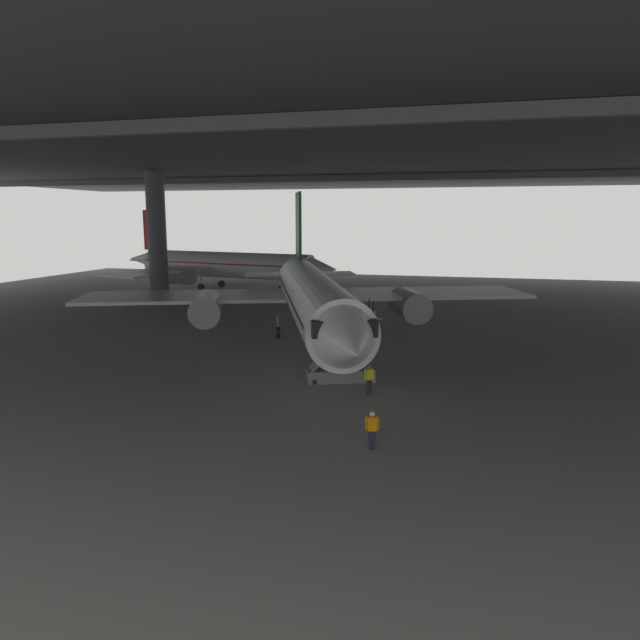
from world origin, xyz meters
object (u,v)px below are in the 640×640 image
at_px(boarding_stairs, 341,368).
at_px(crew_worker_near_nose, 372,428).
at_px(baggage_tug, 366,313).
at_px(crew_worker_by_stairs, 369,378).
at_px(airplane_distant, 222,265).
at_px(airplane_main, 313,297).

bearing_deg(boarding_stairs, crew_worker_near_nose, -70.47).
xyz_separation_m(crew_worker_near_nose, baggage_tug, (-5.71, 30.23, -0.39)).
relative_size(boarding_stairs, crew_worker_by_stairs, 2.89).
relative_size(crew_worker_near_nose, airplane_distant, 0.05).
bearing_deg(crew_worker_near_nose, baggage_tug, 100.69).
bearing_deg(airplane_distant, boarding_stairs, -57.23).
bearing_deg(airplane_main, baggage_tug, 80.15).
height_order(airplane_distant, baggage_tug, airplane_distant).
distance_m(crew_worker_by_stairs, baggage_tug, 23.39).
relative_size(crew_worker_near_nose, baggage_tug, 0.64).
height_order(crew_worker_by_stairs, airplane_distant, airplane_distant).
xyz_separation_m(crew_worker_near_nose, crew_worker_by_stairs, (-1.38, 7.25, 0.00)).
xyz_separation_m(airplane_main, boarding_stairs, (4.28, -9.31, -2.73)).
bearing_deg(crew_worker_by_stairs, airplane_main, 118.43).
distance_m(airplane_main, crew_worker_by_stairs, 13.46).
xyz_separation_m(boarding_stairs, airplane_distant, (-24.17, 37.54, 2.49)).
relative_size(airplane_main, boarding_stairs, 7.60).
bearing_deg(crew_worker_near_nose, airplane_main, 112.13).
relative_size(boarding_stairs, airplane_distant, 0.15).
distance_m(boarding_stairs, crew_worker_near_nose, 10.15).
bearing_deg(crew_worker_by_stairs, boarding_stairs, 130.98).
xyz_separation_m(crew_worker_by_stairs, baggage_tug, (-4.32, 22.98, -0.39)).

